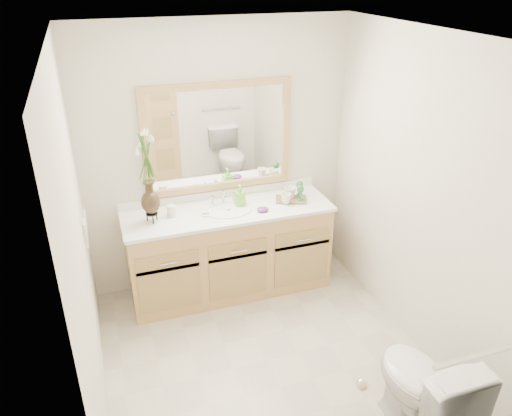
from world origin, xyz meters
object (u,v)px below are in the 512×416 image
object	(u,v)px
tray	(291,200)
toilet	(422,390)
flower_vase	(147,164)
tumbler	(172,211)
soap_bottle	(240,196)

from	to	relation	value
tray	toilet	bearing A→B (deg)	-66.20
tray	flower_vase	bearing A→B (deg)	-158.93
flower_vase	tray	bearing A→B (deg)	0.37
tumbler	tray	size ratio (longest dim) A/B	0.35
toilet	flower_vase	bearing A→B (deg)	-54.84
flower_vase	soap_bottle	xyz separation A→B (m)	(0.79, 0.07, -0.42)
soap_bottle	tumbler	bearing A→B (deg)	-172.34
soap_bottle	tray	xyz separation A→B (m)	(0.47, -0.06, -0.08)
tumbler	soap_bottle	bearing A→B (deg)	2.25
toilet	tumbler	world-z (taller)	tumbler
toilet	tumbler	xyz separation A→B (m)	(-1.19, 1.98, 0.51)
toilet	tray	distance (m)	1.99
soap_bottle	tray	distance (m)	0.48
tumbler	soap_bottle	xyz separation A→B (m)	(0.62, 0.02, 0.04)
toilet	tray	size ratio (longest dim) A/B	2.71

